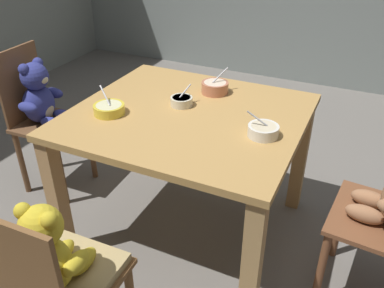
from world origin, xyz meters
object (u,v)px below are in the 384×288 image
object	(u,v)px
teddy_chair_near_front	(55,270)
porridge_bowl_white_near_right	(263,131)
porridge_bowl_cream_center	(182,101)
porridge_bowl_terracotta_far_center	(215,87)
porridge_bowl_yellow_near_left	(109,109)
teddy_chair_near_left	(41,104)
dining_table	(188,134)

from	to	relation	value
teddy_chair_near_front	porridge_bowl_white_near_right	bearing A→B (deg)	-28.88
porridge_bowl_white_near_right	porridge_bowl_cream_center	size ratio (longest dim) A/B	1.23
porridge_bowl_white_near_right	porridge_bowl_terracotta_far_center	world-z (taller)	porridge_bowl_terracotta_far_center
porridge_bowl_cream_center	porridge_bowl_yellow_near_left	bearing A→B (deg)	-139.93
teddy_chair_near_left	porridge_bowl_yellow_near_left	world-z (taller)	teddy_chair_near_left
teddy_chair_near_left	porridge_bowl_terracotta_far_center	size ratio (longest dim) A/B	6.24
teddy_chair_near_front	porridge_bowl_terracotta_far_center	world-z (taller)	teddy_chair_near_front
teddy_chair_near_front	porridge_bowl_yellow_near_left	size ratio (longest dim) A/B	5.74
dining_table	porridge_bowl_white_near_right	bearing A→B (deg)	-9.34
teddy_chair_near_left	porridge_bowl_cream_center	distance (m)	0.95
porridge_bowl_white_near_right	porridge_bowl_terracotta_far_center	xyz separation A→B (m)	(-0.38, 0.35, 0.01)
porridge_bowl_cream_center	teddy_chair_near_left	bearing A→B (deg)	-177.03
porridge_bowl_yellow_near_left	porridge_bowl_cream_center	xyz separation A→B (m)	(0.28, 0.24, -0.00)
porridge_bowl_cream_center	teddy_chair_near_front	bearing A→B (deg)	-89.39
porridge_bowl_yellow_near_left	porridge_bowl_cream_center	bearing A→B (deg)	40.07
teddy_chair_near_left	porridge_bowl_yellow_near_left	xyz separation A→B (m)	(0.66, -0.19, 0.19)
dining_table	porridge_bowl_terracotta_far_center	distance (m)	0.33
teddy_chair_near_left	teddy_chair_near_front	distance (m)	1.35
dining_table	teddy_chair_near_left	bearing A→B (deg)	179.07
porridge_bowl_white_near_right	porridge_bowl_yellow_near_left	distance (m)	0.76
porridge_bowl_white_near_right	porridge_bowl_terracotta_far_center	bearing A→B (deg)	136.84
dining_table	porridge_bowl_yellow_near_left	size ratio (longest dim) A/B	7.33
teddy_chair_near_front	porridge_bowl_cream_center	xyz separation A→B (m)	(-0.01, 1.01, 0.21)
teddy_chair_near_left	porridge_bowl_cream_center	xyz separation A→B (m)	(0.93, 0.05, 0.19)
teddy_chair_near_left	porridge_bowl_white_near_right	bearing A→B (deg)	-5.51
porridge_bowl_terracotta_far_center	porridge_bowl_yellow_near_left	distance (m)	0.59
teddy_chair_near_front	porridge_bowl_cream_center	world-z (taller)	teddy_chair_near_front
teddy_chair_near_left	porridge_bowl_yellow_near_left	distance (m)	0.71
dining_table	porridge_bowl_yellow_near_left	bearing A→B (deg)	-153.73
dining_table	porridge_bowl_terracotta_far_center	size ratio (longest dim) A/B	7.65
porridge_bowl_cream_center	dining_table	bearing A→B (deg)	-44.45
porridge_bowl_white_near_right	porridge_bowl_yellow_near_left	world-z (taller)	porridge_bowl_yellow_near_left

